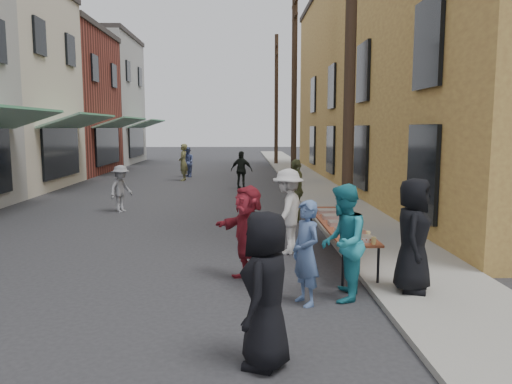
{
  "coord_description": "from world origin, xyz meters",
  "views": [
    {
      "loc": [
        1.87,
        -8.37,
        2.63
      ],
      "look_at": [
        2.16,
        1.88,
        1.3
      ],
      "focal_mm": 35.0,
      "sensor_mm": 36.0,
      "label": 1
    }
  ],
  "objects": [
    {
      "name": "condiment_jar_b",
      "position": [
        3.58,
        -0.48,
        0.79
      ],
      "size": [
        0.07,
        0.07,
        0.08
      ],
      "primitive_type": "cylinder",
      "color": "#A57F26",
      "rests_on": "serving_table"
    },
    {
      "name": "catering_tray_sausage",
      "position": [
        3.8,
        -0.28,
        0.79
      ],
      "size": [
        0.5,
        0.33,
        0.08
      ],
      "primitive_type": "cube",
      "color": "maroon",
      "rests_on": "serving_table"
    },
    {
      "name": "passerby_mid",
      "position": [
        1.86,
        12.87,
        0.82
      ],
      "size": [
        1.03,
        0.67,
        1.63
      ],
      "primitive_type": "imported",
      "rotation": [
        0.0,
        0.0,
        2.84
      ],
      "color": "black",
      "rests_on": "ground"
    },
    {
      "name": "guest_front_b",
      "position": [
        2.81,
        -1.19,
        0.79
      ],
      "size": [
        0.58,
        0.68,
        1.57
      ],
      "primitive_type": "imported",
      "rotation": [
        0.0,
        0.0,
        -1.14
      ],
      "color": "#4D6796",
      "rests_on": "ground"
    },
    {
      "name": "ground",
      "position": [
        0.0,
        0.0,
        0.0
      ],
      "size": [
        120.0,
        120.0,
        0.0
      ],
      "primitive_type": "plane",
      "color": "#28282B",
      "rests_on": "ground"
    },
    {
      "name": "condiment_jar_c",
      "position": [
        3.58,
        -0.38,
        0.79
      ],
      "size": [
        0.07,
        0.07,
        0.08
      ],
      "primitive_type": "cylinder",
      "color": "#A57F26",
      "rests_on": "serving_table"
    },
    {
      "name": "guest_front_d",
      "position": [
        2.82,
        1.86,
        0.89
      ],
      "size": [
        1.07,
        1.32,
        1.78
      ],
      "primitive_type": "imported",
      "rotation": [
        0.0,
        0.0,
        -1.99
      ],
      "color": "silver",
      "rests_on": "ground"
    },
    {
      "name": "cup_stack",
      "position": [
        4.0,
        -0.53,
        0.81
      ],
      "size": [
        0.08,
        0.08,
        0.12
      ],
      "primitive_type": "cylinder",
      "color": "tan",
      "rests_on": "serving_table"
    },
    {
      "name": "guest_front_e",
      "position": [
        3.4,
        5.55,
        0.88
      ],
      "size": [
        0.67,
        1.1,
        1.75
      ],
      "primitive_type": "imported",
      "rotation": [
        0.0,
        0.0,
        -1.83
      ],
      "color": "#5D663B",
      "rests_on": "ground"
    },
    {
      "name": "passerby_left",
      "position": [
        -1.91,
        7.17,
        0.73
      ],
      "size": [
        0.91,
        1.09,
        1.47
      ],
      "primitive_type": "imported",
      "rotation": [
        0.0,
        0.0,
        1.11
      ],
      "color": "gray",
      "rests_on": "ground"
    },
    {
      "name": "utility_pole_far",
      "position": [
        4.3,
        27.0,
        4.5
      ],
      "size": [
        0.26,
        0.26,
        9.0
      ],
      "primitive_type": "cylinder",
      "color": "#2D2116",
      "rests_on": "ground"
    },
    {
      "name": "condiment_jar_a",
      "position": [
        3.58,
        -0.58,
        0.79
      ],
      "size": [
        0.07,
        0.07,
        0.08
      ],
      "primitive_type": "cylinder",
      "color": "#A57F26",
      "rests_on": "serving_table"
    },
    {
      "name": "utility_pole_mid",
      "position": [
        4.3,
        15.0,
        4.5
      ],
      "size": [
        0.26,
        0.26,
        9.0
      ],
      "primitive_type": "cylinder",
      "color": "#2D2116",
      "rests_on": "ground"
    },
    {
      "name": "guest_front_c",
      "position": [
        3.4,
        -1.0,
        0.89
      ],
      "size": [
        0.89,
        1.02,
        1.79
      ],
      "primitive_type": "imported",
      "rotation": [
        0.0,
        0.0,
        -1.85
      ],
      "color": "teal",
      "rests_on": "ground"
    },
    {
      "name": "guest_front_a",
      "position": [
        2.12,
        -3.12,
        0.87
      ],
      "size": [
        0.8,
        0.99,
        1.74
      ],
      "primitive_type": "imported",
      "rotation": [
        0.0,
        0.0,
        -1.9
      ],
      "color": "black",
      "rests_on": "ground"
    },
    {
      "name": "utility_pole_near",
      "position": [
        4.3,
        3.0,
        4.5
      ],
      "size": [
        0.26,
        0.26,
        9.0
      ],
      "primitive_type": "cylinder",
      "color": "#2D2116",
      "rests_on": "ground"
    },
    {
      "name": "serving_table",
      "position": [
        3.8,
        1.37,
        0.71
      ],
      "size": [
        0.7,
        4.0,
        0.75
      ],
      "color": "maroon",
      "rests_on": "ground"
    },
    {
      "name": "server",
      "position": [
        4.5,
        -0.92,
        0.99
      ],
      "size": [
        0.85,
        1.02,
        1.77
      ],
      "primitive_type": "imported",
      "rotation": [
        0.0,
        0.0,
        1.17
      ],
      "color": "black",
      "rests_on": "sidewalk"
    },
    {
      "name": "passerby_far",
      "position": [
        -1.02,
        18.21,
        0.8
      ],
      "size": [
        0.91,
        0.98,
        1.61
      ],
      "primitive_type": "imported",
      "rotation": [
        0.0,
        0.0,
        5.22
      ],
      "color": "#4C5C93",
      "rests_on": "ground"
    },
    {
      "name": "catering_tray_foil_b",
      "position": [
        3.8,
        0.37,
        0.79
      ],
      "size": [
        0.5,
        0.33,
        0.08
      ],
      "primitive_type": "cube",
      "color": "#B2B2B7",
      "rests_on": "serving_table"
    },
    {
      "name": "catering_tray_foil_d",
      "position": [
        3.8,
        1.77,
        0.79
      ],
      "size": [
        0.5,
        0.33,
        0.08
      ],
      "primitive_type": "cube",
      "color": "#B2B2B7",
      "rests_on": "serving_table"
    },
    {
      "name": "catering_tray_buns",
      "position": [
        3.8,
        1.07,
        0.79
      ],
      "size": [
        0.5,
        0.33,
        0.08
      ],
      "primitive_type": "cube",
      "color": "tan",
      "rests_on": "serving_table"
    },
    {
      "name": "building_ochre",
      "position": [
        11.1,
        14.0,
        5.0
      ],
      "size": [
        10.0,
        28.0,
        10.0
      ],
      "primitive_type": "cube",
      "color": "#A07039",
      "rests_on": "ground"
    },
    {
      "name": "catering_tray_buns_end",
      "position": [
        3.8,
        2.47,
        0.79
      ],
      "size": [
        0.5,
        0.33,
        0.08
      ],
      "primitive_type": "cube",
      "color": "tan",
      "rests_on": "serving_table"
    },
    {
      "name": "guest_queue_back",
      "position": [
        1.96,
        0.01,
        0.83
      ],
      "size": [
        1.21,
        1.57,
        1.66
      ],
      "primitive_type": "imported",
      "rotation": [
        0.0,
        0.0,
        -1.03
      ],
      "color": "maroon",
      "rests_on": "ground"
    },
    {
      "name": "sidewalk",
      "position": [
        5.0,
        15.0,
        0.05
      ],
      "size": [
        2.2,
        60.0,
        0.1
      ],
      "primitive_type": "cube",
      "color": "gray",
      "rests_on": "ground"
    },
    {
      "name": "passerby_right",
      "position": [
        -1.04,
        16.41,
        0.91
      ],
      "size": [
        0.45,
        0.68,
        1.83
      ],
      "primitive_type": "imported",
      "rotation": [
        0.0,
        0.0,
        4.74
      ],
      "color": "brown",
      "rests_on": "ground"
    }
  ]
}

